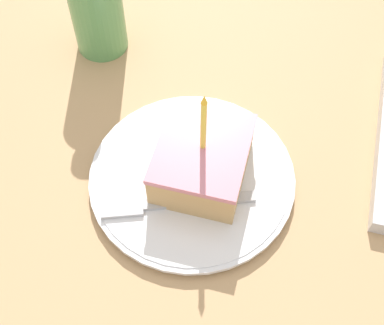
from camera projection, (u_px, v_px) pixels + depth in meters
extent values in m
cube|color=tan|center=(175.00, 191.00, 0.62)|extent=(2.40, 2.40, 0.04)
cylinder|color=silver|center=(192.00, 178.00, 0.60)|extent=(0.22, 0.22, 0.01)
cylinder|color=silver|center=(192.00, 177.00, 0.60)|extent=(0.23, 0.23, 0.01)
cube|color=tan|center=(202.00, 162.00, 0.58)|extent=(0.11, 0.09, 0.05)
cube|color=#D17A8C|center=(203.00, 148.00, 0.55)|extent=(0.11, 0.09, 0.01)
cylinder|color=#EAD84C|center=(203.00, 126.00, 0.52)|extent=(0.01, 0.01, 0.07)
cone|color=yellow|center=(204.00, 99.00, 0.49)|extent=(0.01, 0.01, 0.01)
cube|color=#B2B2B7|center=(199.00, 201.00, 0.57)|extent=(0.05, 0.12, 0.01)
cube|color=#B2B2B7|center=(122.00, 207.00, 0.57)|extent=(0.04, 0.05, 0.01)
cylinder|color=#599959|center=(96.00, 6.00, 0.67)|extent=(0.07, 0.07, 0.13)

